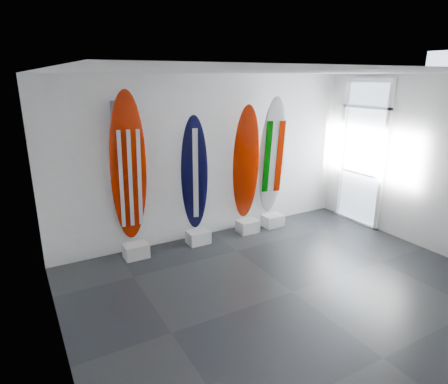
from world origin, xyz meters
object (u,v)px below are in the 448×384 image
surfboard_swiss (246,164)px  surfboard_italy (272,157)px  surfboard_navy (194,174)px  surfboard_usa (128,170)px

surfboard_swiss → surfboard_italy: 0.61m
surfboard_italy → surfboard_navy: bearing=-165.0°
surfboard_swiss → surfboard_italy: size_ratio=0.95×
surfboard_usa → surfboard_swiss: 2.26m
surfboard_swiss → surfboard_usa: bearing=-161.1°
surfboard_navy → surfboard_italy: size_ratio=0.88×
surfboard_navy → surfboard_swiss: surfboard_swiss is taller
surfboard_navy → surfboard_swiss: (1.09, 0.00, 0.07)m
surfboard_navy → surfboard_swiss: 1.09m
surfboard_swiss → surfboard_italy: bearing=18.9°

